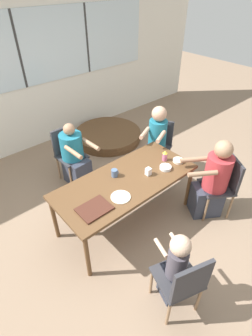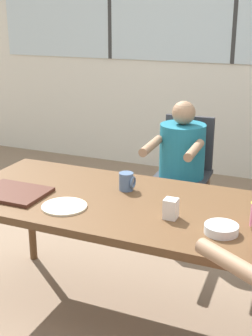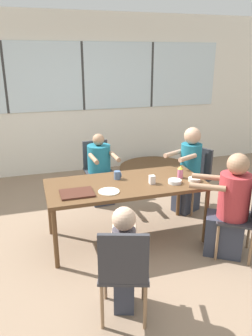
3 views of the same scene
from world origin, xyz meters
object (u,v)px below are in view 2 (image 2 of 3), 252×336
chair_for_man_teal_shirt (186,162)px  coffee_mug (127,181)px  person_man_teal_shirt (180,178)px  bowl_cereal (221,229)px  milk_carton_small (171,209)px

chair_for_man_teal_shirt → coffee_mug: bearing=87.4°
chair_for_man_teal_shirt → person_man_teal_shirt: bearing=90.0°
person_man_teal_shirt → coffee_mug: size_ratio=10.43×
chair_for_man_teal_shirt → bowl_cereal: chair_for_man_teal_shirt is taller
coffee_mug → milk_carton_small: 0.42m
chair_for_man_teal_shirt → bowl_cereal: size_ratio=5.78×
coffee_mug → milk_carton_small: bearing=-37.2°
coffee_mug → bowl_cereal: size_ratio=0.65×
person_man_teal_shirt → coffee_mug: 1.04m
coffee_mug → bowl_cereal: (0.59, -0.32, -0.03)m
milk_carton_small → person_man_teal_shirt: bearing=104.7°
person_man_teal_shirt → milk_carton_small: person_man_teal_shirt is taller
chair_for_man_teal_shirt → bowl_cereal: bearing=109.0°
bowl_cereal → chair_for_man_teal_shirt: bearing=111.7°
milk_carton_small → bowl_cereal: 0.26m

